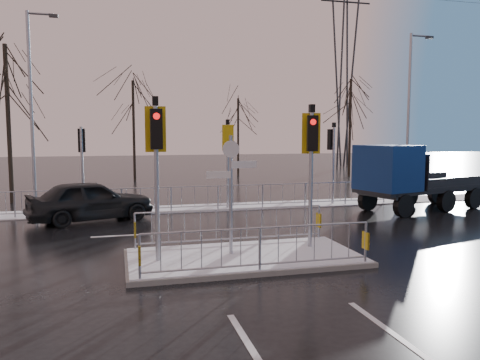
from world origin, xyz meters
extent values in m
plane|color=black|center=(0.00, 0.00, 0.00)|extent=(120.00, 120.00, 0.00)
cube|color=white|center=(0.00, 8.60, 0.02)|extent=(30.00, 2.00, 0.04)
cube|color=silver|center=(1.20, -5.50, 0.00)|extent=(0.12, 4.00, 0.01)
cube|color=silver|center=(0.00, 3.80, 0.00)|extent=(8.00, 0.15, 0.01)
cube|color=slate|center=(0.00, 0.00, 0.06)|extent=(6.00, 3.00, 0.12)
cube|color=white|center=(0.00, 0.00, 0.14)|extent=(5.85, 2.85, 0.03)
cube|color=gold|center=(-2.70, -1.38, 0.67)|extent=(0.05, 0.28, 0.42)
cube|color=gold|center=(2.70, -1.38, 0.67)|extent=(0.05, 0.28, 0.42)
cube|color=gold|center=(-2.70, 1.38, 0.67)|extent=(0.05, 0.28, 0.42)
cube|color=gold|center=(2.70, 1.38, 0.67)|extent=(0.05, 0.28, 0.42)
cylinder|color=#969BA4|center=(-2.20, 0.00, 2.02)|extent=(0.11, 0.11, 3.80)
cube|color=black|center=(-2.20, -0.18, 3.37)|extent=(0.28, 0.22, 0.95)
cylinder|color=red|center=(-2.20, -0.29, 3.67)|extent=(0.16, 0.04, 0.16)
cube|color=gold|center=(-2.20, 0.07, 3.37)|extent=(0.50, 0.03, 1.10)
cube|color=black|center=(-2.20, 0.00, 4.04)|extent=(0.14, 0.14, 0.22)
cylinder|color=#969BA4|center=(2.00, 0.40, 1.97)|extent=(0.11, 0.11, 3.70)
cube|color=black|center=(1.95, 0.23, 3.27)|extent=(0.33, 0.28, 0.95)
cylinder|color=red|center=(1.93, 0.12, 3.57)|extent=(0.16, 0.08, 0.16)
cube|color=gold|center=(2.02, 0.47, 3.27)|extent=(0.49, 0.16, 1.10)
cube|color=black|center=(2.00, 0.40, 3.94)|extent=(0.14, 0.14, 0.22)
cylinder|color=#969BA4|center=(-0.30, 0.20, 1.67)|extent=(0.09, 0.09, 3.10)
cube|color=silver|center=(0.05, 0.20, 2.47)|extent=(0.70, 0.14, 0.18)
cube|color=silver|center=(-0.62, 0.20, 2.22)|extent=(0.62, 0.15, 0.18)
cylinder|color=silver|center=(-0.30, 0.17, 2.87)|extent=(0.44, 0.03, 0.44)
cylinder|color=#969BA4|center=(-4.50, 8.30, 1.79)|extent=(0.11, 0.11, 3.50)
cube|color=black|center=(-4.50, 8.48, 2.99)|extent=(0.28, 0.22, 0.95)
cylinder|color=red|center=(-4.50, 8.59, 3.29)|extent=(0.16, 0.04, 0.16)
cylinder|color=#969BA4|center=(1.50, 8.30, 1.84)|extent=(0.11, 0.11, 3.60)
cube|color=black|center=(1.50, 8.48, 3.09)|extent=(0.28, 0.22, 0.95)
cylinder|color=red|center=(1.50, 8.59, 3.39)|extent=(0.16, 0.04, 0.16)
cube|color=gold|center=(1.50, 8.23, 3.09)|extent=(0.50, 0.03, 1.10)
cube|color=black|center=(1.50, 8.30, 3.76)|extent=(0.14, 0.14, 0.22)
cylinder|color=#969BA4|center=(6.50, 8.30, 1.79)|extent=(0.11, 0.11, 3.50)
cube|color=black|center=(6.45, 8.47, 2.99)|extent=(0.33, 0.28, 0.95)
cylinder|color=red|center=(6.43, 8.58, 3.29)|extent=(0.16, 0.08, 0.16)
cube|color=black|center=(6.50, 8.30, 3.66)|extent=(0.14, 0.14, 0.22)
imported|color=black|center=(-4.12, 6.70, 0.77)|extent=(4.89, 3.16, 1.55)
cylinder|color=black|center=(7.65, 4.43, 0.46)|extent=(0.95, 0.50, 0.91)
cylinder|color=black|center=(7.16, 6.28, 0.46)|extent=(0.95, 0.50, 0.91)
cylinder|color=black|center=(10.12, 5.09, 0.46)|extent=(0.95, 0.50, 0.91)
cylinder|color=black|center=(9.63, 6.94, 0.46)|extent=(0.95, 0.50, 0.91)
cylinder|color=black|center=(11.89, 5.56, 0.46)|extent=(0.95, 0.50, 0.91)
cylinder|color=black|center=(11.39, 7.41, 0.46)|extent=(0.95, 0.50, 0.91)
cube|color=black|center=(9.52, 5.92, 0.90)|extent=(6.37, 3.58, 0.15)
cube|color=navy|center=(7.49, 5.38, 1.88)|extent=(2.33, 2.59, 1.83)
cube|color=black|center=(8.35, 5.61, 2.25)|extent=(0.51, 1.78, 1.01)
cube|color=#2D3033|center=(6.96, 5.24, 0.87)|extent=(0.65, 2.06, 0.32)
cube|color=black|center=(10.49, 6.18, 1.02)|extent=(4.45, 3.15, 0.11)
cube|color=black|center=(8.60, 5.68, 1.75)|extent=(0.64, 2.14, 1.37)
cylinder|color=black|center=(-8.00, 12.50, 3.68)|extent=(0.20, 0.20, 7.36)
cylinder|color=black|center=(-2.00, 22.00, 3.45)|extent=(0.19, 0.19, 6.90)
cylinder|color=black|center=(6.00, 24.00, 2.99)|extent=(0.16, 0.16, 5.98)
cylinder|color=black|center=(14.00, 21.00, 3.68)|extent=(0.20, 0.20, 7.36)
cylinder|color=#969BA4|center=(10.50, 8.50, 4.00)|extent=(0.14, 0.14, 8.00)
cylinder|color=#969BA4|center=(11.00, 8.50, 7.90)|extent=(1.00, 0.10, 0.10)
cube|color=#2D3033|center=(11.50, 8.50, 7.85)|extent=(0.35, 0.18, 0.12)
cylinder|color=#969BA4|center=(-6.50, 9.50, 4.10)|extent=(0.14, 0.14, 8.20)
cylinder|color=#969BA4|center=(-6.00, 9.50, 8.10)|extent=(1.00, 0.10, 0.10)
cube|color=#2D3033|center=(-5.50, 9.50, 8.05)|extent=(0.35, 0.18, 0.12)
cylinder|color=#2D3033|center=(18.60, 30.60, 10.00)|extent=(1.18, 1.18, 19.97)
cylinder|color=#2D3033|center=(17.40, 30.60, 10.00)|extent=(1.18, 1.18, 19.97)
cylinder|color=#2D3033|center=(18.60, 29.40, 10.00)|extent=(1.18, 1.18, 19.97)
cylinder|color=#2D3033|center=(17.40, 29.40, 10.00)|extent=(1.18, 1.18, 19.97)
cylinder|color=#2D3033|center=(18.00, 30.00, 15.60)|extent=(5.00, 0.16, 0.16)
camera|label=1|loc=(-3.09, -11.42, 3.27)|focal=35.00mm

